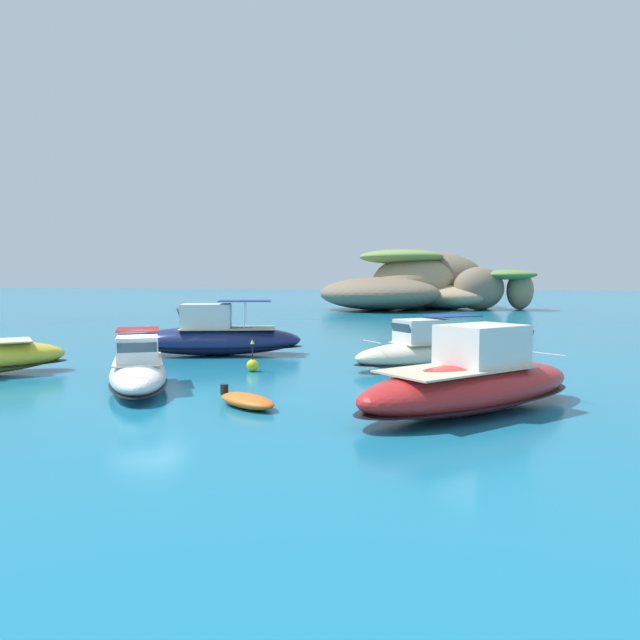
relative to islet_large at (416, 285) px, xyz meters
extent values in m
plane|color=#197093|center=(-3.72, -64.68, -3.27)|extent=(400.00, 400.00, 0.00)
ellipsoid|color=#84755B|center=(3.84, 4.10, -1.48)|extent=(9.59, 10.70, 3.57)
ellipsoid|color=#9E8966|center=(3.87, -0.33, -1.55)|extent=(18.25, 18.39, 3.43)
ellipsoid|color=#756651|center=(-4.37, -5.54, -1.06)|extent=(21.99, 22.44, 4.42)
ellipsoid|color=#756651|center=(2.02, 4.44, 0.80)|extent=(20.28, 19.63, 8.13)
ellipsoid|color=#9E8966|center=(-0.82, -3.40, -1.68)|extent=(7.47, 7.79, 3.18)
ellipsoid|color=#9E8966|center=(-0.42, -0.57, 0.40)|extent=(13.03, 13.11, 7.34)
ellipsoid|color=olive|center=(-2.10, -0.82, 4.01)|extent=(11.76, 10.69, 2.02)
ellipsoid|color=#756651|center=(8.50, -2.34, -0.38)|extent=(9.36, 9.27, 5.77)
ellipsoid|color=#9E8966|center=(13.99, 0.33, -0.67)|extent=(5.02, 5.49, 5.20)
ellipsoid|color=#756651|center=(9.34, 0.83, -0.58)|extent=(5.27, 5.56, 5.38)
ellipsoid|color=olive|center=(12.36, -1.47, 1.47)|extent=(7.29, 6.62, 1.31)
ellipsoid|color=navy|center=(-5.98, -53.99, -2.46)|extent=(9.93, 5.88, 1.62)
ellipsoid|color=black|center=(-5.98, -53.99, -2.82)|extent=(10.13, 6.00, 0.19)
cube|color=#C6B793|center=(-5.30, -53.75, -1.77)|extent=(5.75, 4.04, 0.06)
cube|color=silver|center=(-6.42, -54.15, -1.07)|extent=(3.18, 2.78, 1.33)
cube|color=#2D4756|center=(-7.70, -54.61, -0.94)|extent=(0.90, 1.85, 0.71)
cylinder|color=silver|center=(-9.48, -55.24, -1.59)|extent=(0.70, 1.90, 0.04)
cube|color=navy|center=(-4.41, -53.44, -0.25)|extent=(3.44, 3.06, 0.04)
cylinder|color=silver|center=(-4.07, -54.38, -1.01)|extent=(0.03, 0.03, 1.52)
cylinder|color=silver|center=(-4.74, -52.49, -1.01)|extent=(0.03, 0.03, 1.52)
ellipsoid|color=beige|center=(5.86, -55.83, -2.60)|extent=(7.50, 6.77, 1.33)
ellipsoid|color=black|center=(5.86, -55.83, -2.90)|extent=(7.65, 6.90, 0.16)
cube|color=#C6B793|center=(6.31, -55.46, -2.04)|extent=(4.57, 4.26, 0.06)
cube|color=silver|center=(5.56, -56.08, -1.47)|extent=(2.73, 2.65, 1.09)
cube|color=#2D4756|center=(4.70, -56.79, -1.36)|extent=(1.16, 1.33, 0.58)
cylinder|color=silver|center=(3.52, -57.77, -1.86)|extent=(1.07, 1.29, 0.04)
cube|color=navy|center=(6.91, -54.96, -0.79)|extent=(2.97, 2.90, 0.04)
cylinder|color=silver|center=(7.44, -55.59, -1.42)|extent=(0.03, 0.03, 1.25)
cylinder|color=silver|center=(6.39, -54.33, -1.42)|extent=(0.03, 0.03, 1.25)
ellipsoid|color=red|center=(7.94, -64.80, -2.48)|extent=(8.13, 8.85, 1.57)
ellipsoid|color=black|center=(7.94, -64.80, -2.83)|extent=(8.29, 9.03, 0.19)
cube|color=#C6B793|center=(7.49, -65.32, -1.81)|extent=(5.10, 5.41, 0.06)
cube|color=silver|center=(8.24, -64.44, -1.13)|extent=(3.16, 3.24, 1.30)
cube|color=#2D4756|center=(9.10, -63.44, -1.00)|extent=(1.56, 1.39, 0.69)
cylinder|color=silver|center=(10.29, -62.05, -1.63)|extent=(1.50, 1.29, 0.04)
ellipsoid|color=white|center=(-4.52, -64.16, -2.67)|extent=(5.44, 7.10, 1.19)
ellipsoid|color=black|center=(-4.52, -64.16, -2.94)|extent=(5.55, 7.25, 0.14)
cube|color=#C6B793|center=(-4.79, -63.70, -2.16)|extent=(3.53, 4.23, 0.06)
cube|color=silver|center=(-4.34, -64.46, -1.64)|extent=(2.28, 2.45, 0.98)
cube|color=#2D4756|center=(-3.82, -65.32, -1.54)|extent=(1.29, 0.91, 0.53)
cylinder|color=silver|center=(-3.10, -66.50, -1.98)|extent=(1.28, 0.79, 0.04)
cube|color=maroon|center=(-5.16, -63.10, -1.04)|extent=(2.50, 2.65, 0.04)
cylinder|color=silver|center=(-4.52, -62.72, -1.60)|extent=(0.03, 0.03, 1.12)
cylinder|color=silver|center=(-5.79, -63.49, -1.60)|extent=(0.03, 0.03, 1.12)
ellipsoid|color=orange|center=(0.72, -66.03, -3.05)|extent=(2.78, 2.35, 0.44)
cube|color=#9E998E|center=(0.72, -66.03, -2.99)|extent=(1.85, 1.51, 0.06)
cube|color=black|center=(-0.44, -65.26, -2.87)|extent=(0.28, 0.28, 0.36)
sphere|color=yellow|center=(-1.85, -58.94, -2.99)|extent=(0.56, 0.56, 0.56)
cylinder|color=black|center=(-1.85, -58.94, -2.49)|extent=(0.06, 0.06, 1.00)
cone|color=yellow|center=(-1.85, -58.94, -1.89)|extent=(0.20, 0.20, 0.20)
camera|label=1|loc=(7.97, -84.10, 1.03)|focal=33.04mm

